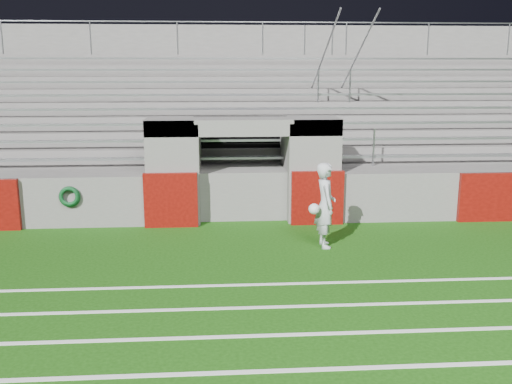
{
  "coord_description": "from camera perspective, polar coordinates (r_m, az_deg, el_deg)",
  "views": [
    {
      "loc": [
        -0.65,
        -10.65,
        3.85
      ],
      "look_at": [
        0.2,
        1.8,
        1.1
      ],
      "focal_mm": 40.0,
      "sensor_mm": 36.0,
      "label": 1
    }
  ],
  "objects": [
    {
      "name": "hose_coil",
      "position": [
        14.37,
        -18.16,
        -0.44
      ],
      "size": [
        0.52,
        0.14,
        0.52
      ],
      "color": "#0B3917",
      "rests_on": "ground"
    },
    {
      "name": "goalkeeper_with_ball",
      "position": [
        12.38,
        6.92,
        -1.31
      ],
      "size": [
        0.64,
        0.7,
        1.86
      ],
      "color": "#B8BCC3",
      "rests_on": "ground"
    },
    {
      "name": "ground",
      "position": [
        11.34,
        -0.4,
        -7.41
      ],
      "size": [
        90.0,
        90.0,
        0.0
      ],
      "primitive_type": "plane",
      "color": "#15440B",
      "rests_on": "ground"
    },
    {
      "name": "stadium_structure",
      "position": [
        18.78,
        -1.89,
        5.2
      ],
      "size": [
        26.0,
        8.48,
        5.42
      ],
      "color": "#64625F",
      "rests_on": "ground"
    }
  ]
}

